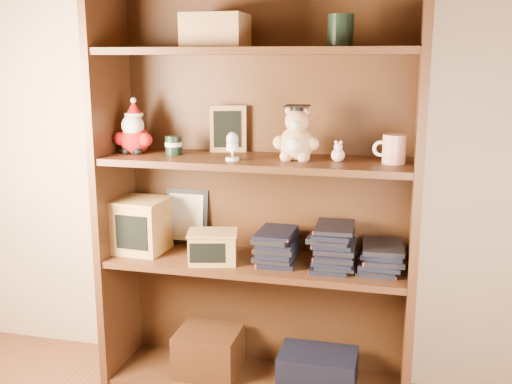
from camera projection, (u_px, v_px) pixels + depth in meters
The scene contains 16 objects.
bookcase at pixel (259, 200), 2.31m from camera, with size 1.20×0.35×1.60m.
shelf_lower at pixel (256, 263), 2.32m from camera, with size 1.14×0.33×0.02m.
shelf_upper at pixel (256, 161), 2.23m from camera, with size 1.14×0.33×0.02m.
santa_plush at pixel (134, 133), 2.32m from camera, with size 0.16×0.11×0.22m.
teachers_tin at pixel (174, 145), 2.29m from camera, with size 0.07×0.07×0.07m.
chalkboard_plaque at pixel (228, 130), 2.35m from camera, with size 0.14×0.10×0.18m.
egg_cup at pixel (232, 145), 2.16m from camera, with size 0.05×0.05×0.10m.
grad_teddy_bear at pixel (296, 139), 2.17m from camera, with size 0.17×0.15×0.21m.
pink_figurine at pixel (338, 153), 2.15m from camera, with size 0.05×0.05×0.08m.
teacher_mug at pixel (393, 149), 2.10m from camera, with size 0.12×0.08×0.10m.
certificate_frame at pixel (187, 217), 2.50m from camera, with size 0.19×0.05×0.23m.
treats_box at pixel (142, 225), 2.40m from camera, with size 0.21×0.21×0.21m.
pencils_box at pixel (213, 247), 2.27m from camera, with size 0.21×0.17×0.12m.
book_stack_left at pixel (276, 248), 2.28m from camera, with size 0.14×0.20×0.11m.
book_stack_mid at pixel (333, 246), 2.23m from camera, with size 0.14×0.20×0.16m.
book_stack_right at pixel (381, 258), 2.19m from camera, with size 0.14×0.20×0.10m.
Camera 1 is at (0.64, -0.83, 1.31)m, focal length 42.00 mm.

